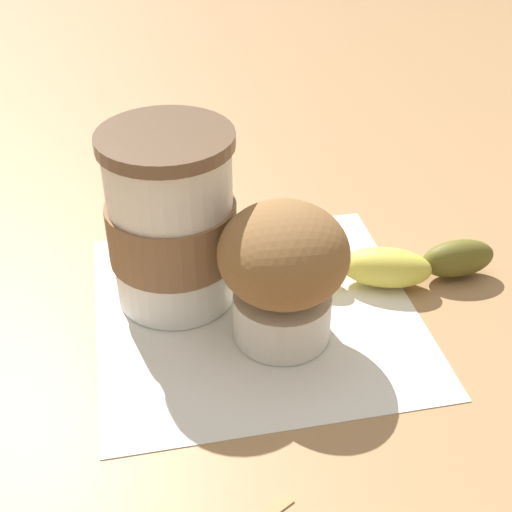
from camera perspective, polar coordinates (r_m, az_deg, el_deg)
ground_plane at (r=0.55m, az=-0.00°, el=-4.43°), size 3.00×3.00×0.00m
paper_napkin at (r=0.55m, az=-0.00°, el=-4.37°), size 0.29×0.29×0.00m
coffee_cup at (r=0.53m, az=-6.77°, el=2.76°), size 0.10×0.10×0.14m
muffin at (r=0.49m, az=2.19°, el=-1.04°), size 0.09×0.09×0.11m
banana at (r=0.57m, az=10.24°, el=-0.57°), size 0.17×0.10×0.03m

